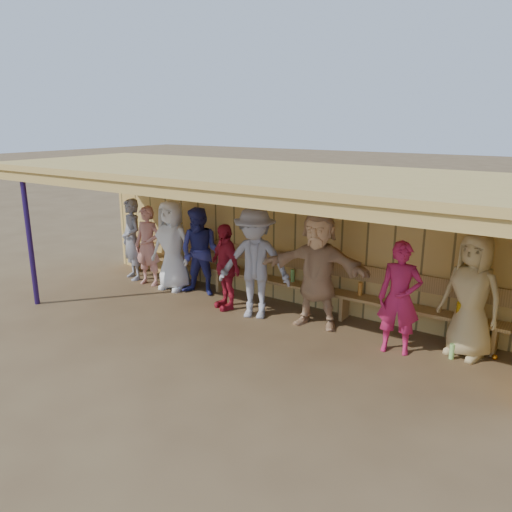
{
  "coord_description": "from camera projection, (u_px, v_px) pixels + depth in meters",
  "views": [
    {
      "loc": [
        4.44,
        -6.2,
        3.21
      ],
      "look_at": [
        0.0,
        0.35,
        1.05
      ],
      "focal_mm": 35.0,
      "sensor_mm": 36.0,
      "label": 1
    }
  ],
  "objects": [
    {
      "name": "player_a",
      "position": [
        132.0,
        239.0,
        10.25
      ],
      "size": [
        0.72,
        0.59,
        1.68
      ],
      "primitive_type": "imported",
      "rotation": [
        0.0,
        0.0,
        -0.36
      ],
      "color": "gray",
      "rests_on": "ground"
    },
    {
      "name": "player_f",
      "position": [
        317.0,
        270.0,
        7.84
      ],
      "size": [
        1.81,
        0.81,
        1.88
      ],
      "primitive_type": "imported",
      "rotation": [
        0.0,
        0.0,
        0.15
      ],
      "color": "tan",
      "rests_on": "ground"
    },
    {
      "name": "player_e",
      "position": [
        255.0,
        263.0,
        8.21
      ],
      "size": [
        1.37,
        1.06,
        1.87
      ],
      "primitive_type": "imported",
      "rotation": [
        0.0,
        0.0,
        0.34
      ],
      "color": "#9997A0",
      "rests_on": "ground"
    },
    {
      "name": "player_extra",
      "position": [
        148.0,
        246.0,
        9.89
      ],
      "size": [
        0.63,
        0.46,
        1.59
      ],
      "primitive_type": "imported",
      "rotation": [
        0.0,
        0.0,
        0.14
      ],
      "color": "tan",
      "rests_on": "ground"
    },
    {
      "name": "player_c",
      "position": [
        200.0,
        252.0,
        9.31
      ],
      "size": [
        0.92,
        0.78,
        1.67
      ],
      "primitive_type": "imported",
      "rotation": [
        0.0,
        0.0,
        0.2
      ],
      "color": "navy",
      "rests_on": "ground"
    },
    {
      "name": "ground",
      "position": [
        244.0,
        322.0,
        8.2
      ],
      "size": [
        90.0,
        90.0,
        0.0
      ],
      "primitive_type": "plane",
      "color": "brown",
      "rests_on": "ground"
    },
    {
      "name": "bench",
      "position": [
        280.0,
        275.0,
        8.95
      ],
      "size": [
        7.6,
        0.34,
        0.93
      ],
      "color": "tan",
      "rests_on": "ground"
    },
    {
      "name": "player_g",
      "position": [
        400.0,
        298.0,
        6.96
      ],
      "size": [
        0.66,
        0.51,
        1.62
      ],
      "primitive_type": "imported",
      "rotation": [
        0.0,
        0.0,
        0.22
      ],
      "color": "#BA1D4F",
      "rests_on": "ground"
    },
    {
      "name": "player_b",
      "position": [
        172.0,
        245.0,
        9.61
      ],
      "size": [
        0.9,
        0.63,
        1.76
      ],
      "primitive_type": "imported",
      "rotation": [
        0.0,
        0.0,
        0.09
      ],
      "color": "white",
      "rests_on": "ground"
    },
    {
      "name": "player_d",
      "position": [
        225.0,
        267.0,
        8.65
      ],
      "size": [
        0.96,
        0.7,
        1.51
      ],
      "primitive_type": "imported",
      "rotation": [
        0.0,
        0.0,
        -0.43
      ],
      "color": "#AF1C2D",
      "rests_on": "ground"
    },
    {
      "name": "player_h",
      "position": [
        472.0,
        296.0,
        6.83
      ],
      "size": [
        0.98,
        0.78,
        1.76
      ],
      "primitive_type": "imported",
      "rotation": [
        0.0,
        0.0,
        -0.29
      ],
      "color": "tan",
      "rests_on": "ground"
    },
    {
      "name": "dugout_structure",
      "position": [
        287.0,
        217.0,
        8.09
      ],
      "size": [
        8.8,
        3.2,
        2.5
      ],
      "color": "#D9B25C",
      "rests_on": "ground"
    },
    {
      "name": "dugout_equipment",
      "position": [
        252.0,
        274.0,
        9.14
      ],
      "size": [
        7.44,
        0.62,
        0.8
      ],
      "color": "gold",
      "rests_on": "ground"
    }
  ]
}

